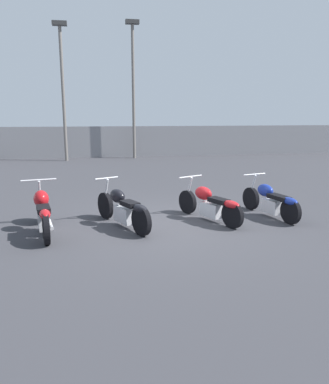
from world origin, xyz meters
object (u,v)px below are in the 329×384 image
(motorcycle_slot_0, at_px, (43,212))
(motorcycle_slot_1, at_px, (123,208))
(light_pole_left, at_px, (133,78))
(motorcycle_slot_2, at_px, (210,204))
(light_pole_right, at_px, (62,80))
(motorcycle_slot_3, at_px, (271,201))

(motorcycle_slot_0, distance_m, motorcycle_slot_1, 1.62)
(motorcycle_slot_1, bearing_deg, motorcycle_slot_0, 159.41)
(light_pole_left, distance_m, motorcycle_slot_2, 13.18)
(motorcycle_slot_0, relative_size, motorcycle_slot_1, 1.07)
(motorcycle_slot_1, bearing_deg, light_pole_right, 74.26)
(motorcycle_slot_1, height_order, motorcycle_slot_3, motorcycle_slot_1)
(light_pole_right, bearing_deg, light_pole_left, 9.24)
(light_pole_right, distance_m, motorcycle_slot_3, 13.66)
(motorcycle_slot_1, bearing_deg, motorcycle_slot_3, -22.14)
(light_pole_right, distance_m, motorcycle_slot_0, 12.81)
(motorcycle_slot_1, bearing_deg, light_pole_left, 57.86)
(light_pole_right, relative_size, motorcycle_slot_3, 3.48)
(motorcycle_slot_1, height_order, motorcycle_slot_2, motorcycle_slot_1)
(light_pole_left, bearing_deg, motorcycle_slot_3, -81.20)
(motorcycle_slot_2, bearing_deg, light_pole_left, 66.74)
(motorcycle_slot_3, bearing_deg, motorcycle_slot_0, 169.87)
(light_pole_right, height_order, motorcycle_slot_1, light_pole_right)
(light_pole_right, height_order, motorcycle_slot_3, light_pole_right)
(light_pole_left, distance_m, motorcycle_slot_0, 13.77)
(motorcycle_slot_2, relative_size, motorcycle_slot_3, 0.98)
(motorcycle_slot_0, distance_m, motorcycle_slot_3, 5.08)
(motorcycle_slot_1, relative_size, motorcycle_slot_2, 1.04)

